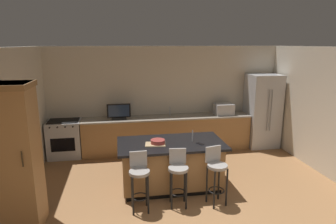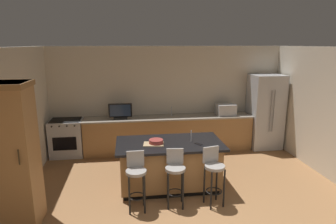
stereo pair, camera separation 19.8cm
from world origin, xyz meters
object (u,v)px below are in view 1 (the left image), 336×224
bar_stool_left (139,176)px  bar_stool_right (216,170)px  cutting_board (155,144)px  tv_monitor (119,112)px  cabinet_tower (17,156)px  microwave (224,109)px  kitchen_island (171,164)px  fruit_bowl (158,142)px  range_oven (65,139)px  cell_phone (200,144)px  bar_stool_center (178,173)px  refrigerator (262,111)px

bar_stool_left → bar_stool_right: bearing=-2.0°
cutting_board → bar_stool_left: bearing=-119.7°
tv_monitor → cutting_board: 2.12m
bar_stool_left → cutting_board: (0.35, 0.61, 0.32)m
cabinet_tower → microwave: cabinet_tower is taller
kitchen_island → bar_stool_left: bar_stool_left is taller
fruit_bowl → range_oven: bearing=134.7°
cutting_board → cell_phone: bearing=-6.3°
kitchen_island → bar_stool_left: (-0.66, -0.69, 0.13)m
cabinet_tower → bar_stool_right: 3.12m
fruit_bowl → tv_monitor: bearing=109.1°
kitchen_island → cutting_board: size_ratio=5.44×
bar_stool_right → cutting_board: size_ratio=2.75×
cell_phone → cutting_board: 0.83m
cell_phone → fruit_bowl: bearing=139.6°
range_oven → bar_stool_right: size_ratio=0.91×
range_oven → tv_monitor: size_ratio=1.62×
bar_stool_left → fruit_bowl: (0.40, 0.63, 0.36)m
range_oven → cabinet_tower: cabinet_tower is taller
kitchen_island → cutting_board: cutting_board is taller
cabinet_tower → bar_stool_center: 2.49m
bar_stool_left → kitchen_island: bearing=45.4°
kitchen_island → bar_stool_right: bearing=-47.4°
bar_stool_right → cell_phone: (-0.14, 0.54, 0.30)m
bar_stool_left → cell_phone: (1.17, 0.52, 0.32)m
cell_phone → cabinet_tower: bearing=161.5°
cabinet_tower → bar_stool_right: size_ratio=2.18×
kitchen_island → refrigerator: (2.84, 1.93, 0.51)m
bar_stool_left → cutting_board: size_ratio=2.70×
microwave → fruit_bowl: microwave is taller
tv_monitor → cell_phone: (1.46, -2.10, -0.17)m
tv_monitor → kitchen_island: bearing=-63.9°
tv_monitor → cutting_board: (0.64, -2.01, -0.16)m
microwave → bar_stool_center: 3.20m
refrigerator → cell_phone: bearing=-137.8°
kitchen_island → bar_stool_right: (0.65, -0.71, 0.15)m
cell_phone → cutting_board: bearing=141.9°
bar_stool_center → cell_phone: (0.51, 0.48, 0.32)m
range_oven → bar_stool_right: 3.98m
microwave → bar_stool_center: size_ratio=0.49×
refrigerator → bar_stool_center: size_ratio=1.97×
kitchen_island → bar_stool_left: size_ratio=2.01×
range_oven → bar_stool_left: (1.62, -2.67, 0.14)m
cutting_board → tv_monitor: bearing=107.6°
refrigerator → cutting_board: (-3.14, -2.01, -0.05)m
kitchen_island → bar_stool_right: 0.98m
refrigerator → bar_stool_center: refrigerator is taller
bar_stool_left → bar_stool_right: (1.31, -0.02, 0.01)m
microwave → cell_phone: (-1.25, -2.16, -0.13)m
kitchen_island → cutting_board: 0.55m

